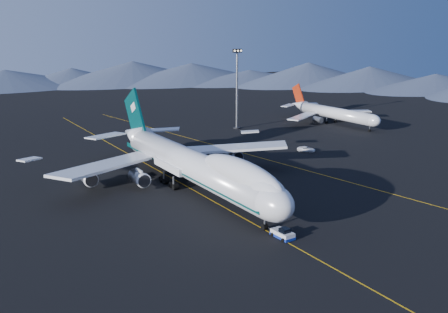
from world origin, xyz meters
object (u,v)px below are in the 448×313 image
boeing_747 (192,164)px  floodlight_mast (237,89)px  second_jet (332,113)px  service_van (306,149)px  pushback_tug (283,234)px

boeing_747 → floodlight_mast: 72.08m
second_jet → service_van: second_jet is taller
boeing_747 → pushback_tug: boeing_747 is taller
boeing_747 → second_jet: (82.85, 44.01, -1.82)m
pushback_tug → floodlight_mast: (46.25, 85.11, 13.49)m
pushback_tug → service_van: pushback_tug is taller
second_jet → service_van: 48.46m
second_jet → service_van: (-38.14, -29.71, -3.28)m
pushback_tug → floodlight_mast: size_ratio=0.16×
pushback_tug → service_van: bearing=43.7°
boeing_747 → service_van: size_ratio=14.11×
pushback_tug → floodlight_mast: floodlight_mast is taller
pushback_tug → boeing_747: bearing=89.0°
boeing_747 → floodlight_mast: floodlight_mast is taller
second_jet → floodlight_mast: floodlight_mast is taller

